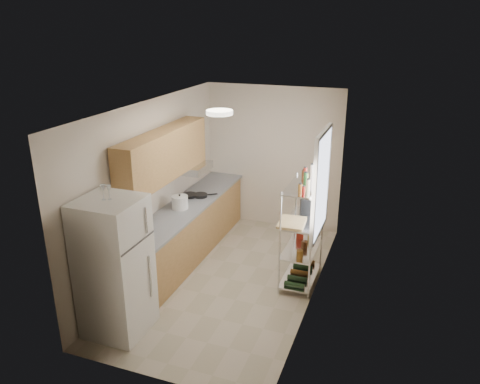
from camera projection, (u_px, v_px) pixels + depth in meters
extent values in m
cube|color=#BAAC96|center=(230.00, 279.00, 7.02)|extent=(2.50, 4.40, 0.01)
cube|color=white|center=(228.00, 106.00, 6.12)|extent=(2.50, 4.40, 0.01)
cube|color=beige|center=(273.00, 158.00, 8.51)|extent=(2.50, 0.01, 2.60)
cube|color=beige|center=(148.00, 274.00, 4.63)|extent=(2.50, 0.01, 2.60)
cube|color=beige|center=(151.00, 188.00, 6.97)|extent=(0.01, 4.40, 2.60)
cube|color=beige|center=(317.00, 210.00, 6.17)|extent=(0.01, 4.40, 2.60)
cube|color=tan|center=(186.00, 233.00, 7.55)|extent=(0.60, 3.48, 0.86)
cube|color=gray|center=(186.00, 207.00, 7.39)|extent=(0.63, 3.51, 0.04)
cube|color=#B7BABC|center=(147.00, 236.00, 6.40)|extent=(0.52, 0.44, 0.04)
cube|color=#B7BABC|center=(232.00, 204.00, 8.65)|extent=(0.01, 0.55, 0.72)
cube|color=tan|center=(164.00, 155.00, 6.82)|extent=(0.33, 2.20, 0.72)
cube|color=#B7BABC|center=(192.00, 167.00, 7.65)|extent=(0.50, 0.60, 0.12)
cube|color=white|center=(321.00, 184.00, 6.40)|extent=(0.06, 1.00, 1.46)
cube|color=silver|center=(300.00, 275.00, 6.93)|extent=(0.45, 0.90, 0.02)
cube|color=silver|center=(301.00, 248.00, 6.77)|extent=(0.45, 0.90, 0.02)
cube|color=silver|center=(303.00, 220.00, 6.62)|extent=(0.45, 0.90, 0.02)
cube|color=silver|center=(305.00, 187.00, 6.44)|extent=(0.45, 0.90, 0.02)
cylinder|color=silver|center=(280.00, 245.00, 6.38)|extent=(0.02, 0.02, 1.55)
cylinder|color=silver|center=(295.00, 221.00, 7.15)|extent=(0.02, 0.02, 1.55)
cylinder|color=silver|center=(310.00, 250.00, 6.24)|extent=(0.02, 0.02, 1.55)
cylinder|color=silver|center=(323.00, 225.00, 7.01)|extent=(0.02, 0.02, 1.55)
cylinder|color=white|center=(219.00, 112.00, 5.87)|extent=(0.34, 0.34, 0.05)
cube|color=white|center=(115.00, 267.00, 5.61)|extent=(0.72, 0.72, 1.74)
cylinder|color=white|center=(180.00, 202.00, 7.25)|extent=(0.25, 0.25, 0.21)
cylinder|color=black|center=(190.00, 195.00, 7.76)|extent=(0.32, 0.32, 0.04)
cylinder|color=black|center=(201.00, 195.00, 7.75)|extent=(0.32, 0.32, 0.05)
cube|color=tan|center=(292.00, 223.00, 6.46)|extent=(0.38, 0.48, 0.03)
cube|color=black|center=(306.00, 201.00, 6.86)|extent=(0.22, 0.28, 0.29)
cube|color=#B12915|center=(300.00, 232.00, 7.06)|extent=(0.12, 0.16, 0.16)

